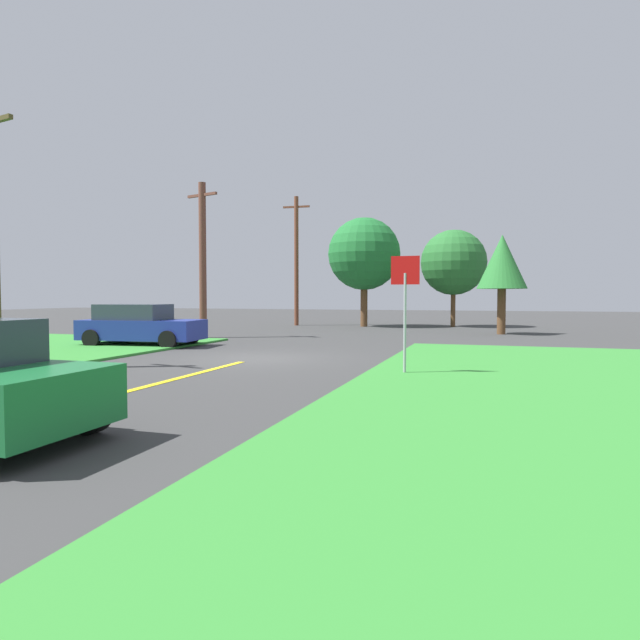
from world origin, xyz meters
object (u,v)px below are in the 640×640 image
at_px(stop_sign, 405,293).
at_px(oak_tree_left, 502,263).
at_px(utility_pole_mid, 203,259).
at_px(pine_tree_center, 454,263).
at_px(utility_pole_far, 296,259).
at_px(parked_car_near_building, 140,325).
at_px(oak_tree_right, 364,254).

bearing_deg(stop_sign, oak_tree_left, -99.30).
relative_size(utility_pole_mid, pine_tree_center, 1.17).
height_order(utility_pole_far, pine_tree_center, utility_pole_far).
xyz_separation_m(parked_car_near_building, pine_tree_center, (10.55, 17.41, 3.23)).
bearing_deg(utility_pole_far, stop_sign, -63.14).
xyz_separation_m(parked_car_near_building, oak_tree_left, (13.40, 11.18, 2.81)).
bearing_deg(oak_tree_right, stop_sign, -74.09).
bearing_deg(utility_pole_mid, pine_tree_center, 51.28).
relative_size(stop_sign, parked_car_near_building, 0.61).
height_order(stop_sign, oak_tree_left, oak_tree_left).
xyz_separation_m(stop_sign, oak_tree_right, (-5.88, 20.63, 2.57)).
bearing_deg(parked_car_near_building, pine_tree_center, 52.47).
xyz_separation_m(utility_pole_mid, pine_tree_center, (10.36, 12.93, 0.37)).
relative_size(utility_pole_far, pine_tree_center, 1.39).
distance_m(utility_pole_mid, pine_tree_center, 16.57).
xyz_separation_m(stop_sign, pine_tree_center, (-0.48, 22.17, 2.03)).
bearing_deg(parked_car_near_building, utility_pole_far, 81.58).
distance_m(utility_pole_mid, oak_tree_left, 14.81).
xyz_separation_m(utility_pole_far, pine_tree_center, (9.97, 1.54, -0.32)).
relative_size(pine_tree_center, oak_tree_right, 0.89).
bearing_deg(stop_sign, utility_pole_far, -64.01).
distance_m(stop_sign, parked_car_near_building, 12.08).
distance_m(parked_car_near_building, oak_tree_left, 17.67).
height_order(utility_pole_mid, oak_tree_left, utility_pole_mid).
xyz_separation_m(parked_car_near_building, utility_pole_far, (0.58, 15.87, 3.55)).
bearing_deg(utility_pole_mid, oak_tree_left, 26.88).
height_order(parked_car_near_building, pine_tree_center, pine_tree_center).
height_order(utility_pole_mid, utility_pole_far, utility_pole_far).
bearing_deg(oak_tree_left, utility_pole_far, 159.88).
distance_m(stop_sign, pine_tree_center, 22.27).
distance_m(oak_tree_left, pine_tree_center, 6.86).
bearing_deg(pine_tree_center, utility_pole_mid, -128.72).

